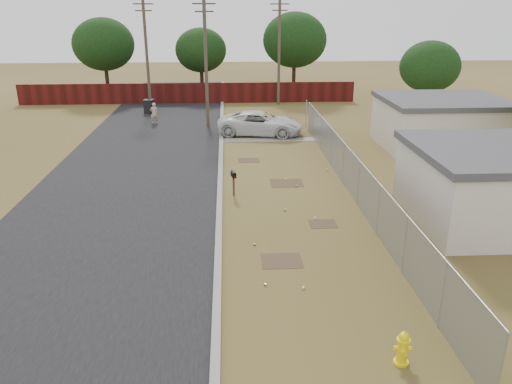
{
  "coord_description": "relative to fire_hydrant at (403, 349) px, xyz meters",
  "views": [
    {
      "loc": [
        -2.59,
        -20.24,
        8.3
      ],
      "look_at": [
        -1.46,
        -1.09,
        1.1
      ],
      "focal_mm": 35.0,
      "sensor_mm": 36.0,
      "label": 1
    }
  ],
  "objects": [
    {
      "name": "utility_poles",
      "position": [
        -5.25,
        31.08,
        4.26
      ],
      "size": [
        12.6,
        8.24,
        9.0
      ],
      "color": "brown",
      "rests_on": "ground"
    },
    {
      "name": "pickup_truck",
      "position": [
        -1.91,
        23.4,
        0.35
      ],
      "size": [
        6.09,
        3.68,
        1.58
      ],
      "primitive_type": "imported",
      "rotation": [
        0.0,
        0.0,
        1.37
      ],
      "color": "silver",
      "rests_on": "ground"
    },
    {
      "name": "trash_bin",
      "position": [
        -10.5,
        31.03,
        0.14
      ],
      "size": [
        0.9,
        0.97,
        1.14
      ],
      "color": "black",
      "rests_on": "ground"
    },
    {
      "name": "fire_hydrant",
      "position": [
        0.0,
        0.0,
        0.0
      ],
      "size": [
        0.43,
        0.44,
        0.94
      ],
      "color": "yellow",
      "rests_on": "ground"
    },
    {
      "name": "pedestrian",
      "position": [
        -9.59,
        27.35,
        0.34
      ],
      "size": [
        0.65,
        0.52,
        1.55
      ],
      "primitive_type": "imported",
      "rotation": [
        0.0,
        0.0,
        3.44
      ],
      "color": "#BEAB8B",
      "rests_on": "ground"
    },
    {
      "name": "ground",
      "position": [
        -1.58,
        10.42,
        -0.44
      ],
      "size": [
        120.0,
        120.0,
        0.0
      ],
      "primitive_type": "plane",
      "color": "brown",
      "rests_on": "ground"
    },
    {
      "name": "horizon_trees",
      "position": [
        -0.74,
        33.97,
        4.19
      ],
      "size": [
        33.32,
        31.94,
        7.78
      ],
      "color": "#342217",
      "rests_on": "ground"
    },
    {
      "name": "privacy_fence",
      "position": [
        -7.58,
        35.42,
        0.46
      ],
      "size": [
        30.0,
        0.12,
        1.8
      ],
      "primitive_type": "cube",
      "color": "#48100F",
      "rests_on": "ground"
    },
    {
      "name": "houses",
      "position": [
        8.12,
        13.55,
        1.12
      ],
      "size": [
        9.3,
        17.24,
        3.1
      ],
      "color": "silver",
      "rests_on": "ground"
    },
    {
      "name": "mailbox",
      "position": [
        -3.93,
        11.87,
        0.49
      ],
      "size": [
        0.27,
        0.51,
        1.17
      ],
      "color": "brown",
      "rests_on": "ground"
    },
    {
      "name": "chainlink_fence",
      "position": [
        1.54,
        11.44,
        0.36
      ],
      "size": [
        0.1,
        27.06,
        2.02
      ],
      "color": "#94969C",
      "rests_on": "ground"
    },
    {
      "name": "street",
      "position": [
        -8.34,
        18.47,
        -0.42
      ],
      "size": [
        15.1,
        60.0,
        0.12
      ],
      "color": "black",
      "rests_on": "ground"
    },
    {
      "name": "scattered_litter",
      "position": [
        -1.45,
        9.38,
        -0.4
      ],
      "size": [
        4.51,
        11.87,
        0.07
      ],
      "color": "silver",
      "rests_on": "ground"
    }
  ]
}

